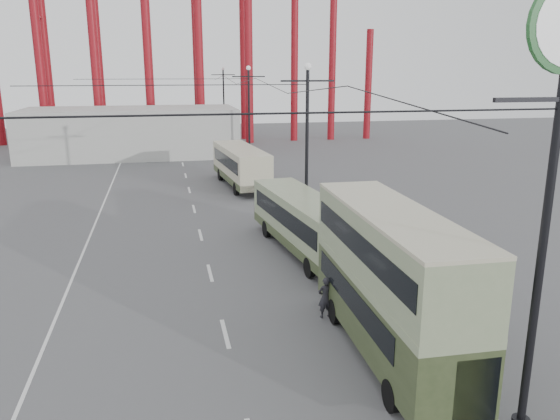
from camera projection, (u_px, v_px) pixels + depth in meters
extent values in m
plane|color=#555558|center=(277.00, 395.00, 15.41)|extent=(160.00, 160.00, 0.00)
cube|color=silver|center=(197.00, 221.00, 33.20)|extent=(0.15, 82.00, 0.01)
cube|color=silver|center=(295.00, 211.00, 35.45)|extent=(0.12, 120.00, 0.01)
cube|color=silver|center=(96.00, 222.00, 32.92)|extent=(0.12, 120.00, 0.01)
cylinder|color=black|center=(540.00, 267.00, 12.59)|extent=(0.20, 0.20, 9.00)
cylinder|color=black|center=(307.00, 146.00, 32.47)|extent=(0.20, 0.20, 9.00)
cylinder|color=black|center=(306.00, 215.00, 33.53)|extent=(0.44, 0.44, 0.50)
cube|color=black|center=(308.00, 81.00, 31.53)|extent=(3.20, 0.10, 0.10)
sphere|color=white|center=(308.00, 67.00, 31.33)|extent=(0.44, 0.44, 0.44)
cylinder|color=black|center=(249.00, 117.00, 53.31)|extent=(0.20, 0.20, 9.00)
cylinder|color=black|center=(250.00, 160.00, 54.36)|extent=(0.44, 0.44, 0.50)
cube|color=black|center=(249.00, 77.00, 52.36)|extent=(3.20, 0.10, 0.10)
sphere|color=white|center=(248.00, 68.00, 52.16)|extent=(0.44, 0.44, 0.44)
cylinder|color=black|center=(224.00, 103.00, 74.14)|extent=(0.20, 0.20, 9.00)
cylinder|color=black|center=(225.00, 135.00, 75.20)|extent=(0.44, 0.44, 0.50)
cube|color=black|center=(223.00, 75.00, 73.19)|extent=(3.20, 0.10, 0.10)
sphere|color=white|center=(223.00, 69.00, 72.99)|extent=(0.44, 0.44, 0.44)
cylinder|color=maroon|center=(36.00, 28.00, 60.87)|extent=(1.00, 1.00, 27.00)
cylinder|color=maroon|center=(43.00, 30.00, 64.66)|extent=(1.00, 1.00, 27.00)
cylinder|color=maroon|center=(295.00, 19.00, 67.55)|extent=(0.90, 0.90, 30.00)
cylinder|color=maroon|center=(333.00, 53.00, 69.57)|extent=(0.90, 0.90, 22.00)
cylinder|color=maroon|center=(368.00, 85.00, 71.58)|extent=(0.90, 0.90, 14.00)
cube|color=#AEAEA8|center=(132.00, 132.00, 58.07)|extent=(22.00, 10.00, 5.00)
cube|color=#2F3B20|center=(389.00, 312.00, 17.25)|extent=(2.42, 8.97, 1.96)
cube|color=black|center=(389.00, 301.00, 17.15)|extent=(2.42, 7.19, 0.80)
cube|color=gray|center=(391.00, 279.00, 16.97)|extent=(2.44, 8.97, 0.27)
cube|color=gray|center=(392.00, 245.00, 16.69)|extent=(2.42, 8.97, 1.96)
cube|color=black|center=(393.00, 242.00, 16.67)|extent=(2.45, 8.44, 0.76)
cube|color=#BAB495|center=(394.00, 212.00, 16.44)|extent=(2.44, 8.97, 0.11)
cylinder|color=black|center=(335.00, 311.00, 19.70)|extent=(0.27, 0.90, 0.89)
cylinder|color=black|center=(388.00, 307.00, 20.07)|extent=(0.27, 0.90, 0.89)
cylinder|color=black|center=(392.00, 396.00, 14.60)|extent=(0.27, 0.90, 0.89)
cylinder|color=black|center=(461.00, 388.00, 14.97)|extent=(0.27, 0.90, 0.89)
cube|color=gray|center=(304.00, 221.00, 27.18)|extent=(3.40, 10.21, 2.19)
cube|color=black|center=(304.00, 214.00, 27.09)|extent=(3.32, 9.13, 0.87)
cube|color=#2F3B20|center=(304.00, 238.00, 27.40)|extent=(3.43, 10.21, 0.46)
cube|color=gray|center=(304.00, 199.00, 26.89)|extent=(3.42, 10.21, 0.15)
cylinder|color=black|center=(268.00, 230.00, 29.74)|extent=(0.36, 0.93, 0.91)
cylinder|color=black|center=(303.00, 226.00, 30.38)|extent=(0.36, 0.93, 0.91)
cylinder|color=black|center=(308.00, 266.00, 24.22)|extent=(0.36, 0.93, 0.91)
cylinder|color=black|center=(350.00, 261.00, 24.86)|extent=(0.36, 0.93, 0.91)
cube|color=#BAB495|center=(241.00, 165.00, 42.75)|extent=(3.36, 9.99, 2.35)
cube|color=black|center=(241.00, 160.00, 42.66)|extent=(3.29, 8.82, 0.93)
cube|color=#2F3B20|center=(241.00, 176.00, 42.99)|extent=(3.39, 9.99, 0.49)
cube|color=#BAB495|center=(240.00, 149.00, 42.44)|extent=(3.38, 9.99, 0.16)
cylinder|color=black|center=(221.00, 175.00, 45.09)|extent=(0.36, 1.00, 0.98)
cylinder|color=black|center=(247.00, 173.00, 45.73)|extent=(0.36, 1.00, 0.98)
cylinder|color=black|center=(236.00, 188.00, 40.02)|extent=(0.36, 1.00, 0.98)
cylinder|color=black|center=(265.00, 186.00, 40.66)|extent=(0.36, 1.00, 0.98)
imported|color=black|center=(325.00, 298.00, 20.07)|extent=(0.61, 0.44, 1.57)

